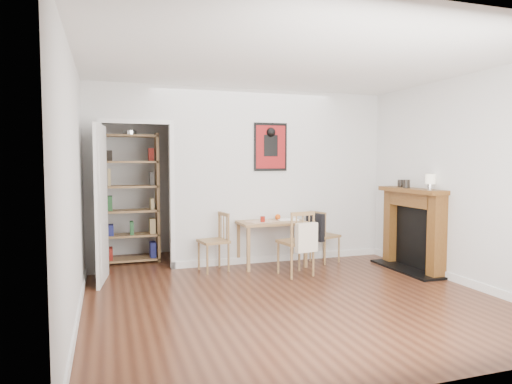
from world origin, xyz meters
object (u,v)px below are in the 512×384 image
object	(u,v)px
chair_left	(213,242)
notebook	(288,220)
red_glass	(263,219)
fireplace	(413,227)
mantel_lamp	(430,180)
chair_right	(324,235)
ceramic_jar_b	(400,183)
ceramic_jar_a	(406,184)
chair_front	(296,242)
dining_table	(271,226)
bookshelf	(131,199)
orange_fruit	(278,217)

from	to	relation	value
chair_left	notebook	world-z (taller)	chair_left
red_glass	fireplace	bearing A→B (deg)	-21.25
mantel_lamp	chair_right	bearing A→B (deg)	130.73
fireplace	ceramic_jar_b	bearing A→B (deg)	87.93
notebook	chair_left	bearing A→B (deg)	-176.48
ceramic_jar_a	chair_front	bearing A→B (deg)	174.41
dining_table	fireplace	xyz separation A→B (m)	(1.83, -0.85, 0.03)
bookshelf	red_glass	distance (m)	2.05
dining_table	red_glass	xyz separation A→B (m)	(-0.16, -0.08, 0.12)
notebook	chair_right	bearing A→B (deg)	-5.15
chair_right	ceramic_jar_a	bearing A→B (deg)	-40.51
chair_right	mantel_lamp	distance (m)	1.75
chair_front	notebook	xyz separation A→B (m)	(0.15, 0.66, 0.22)
dining_table	chair_front	bearing A→B (deg)	-78.58
mantel_lamp	ceramic_jar_a	world-z (taller)	mantel_lamp
dining_table	ceramic_jar_b	distance (m)	2.01
chair_right	mantel_lamp	xyz separation A→B (m)	(0.99, -1.15, 0.88)
orange_fruit	bookshelf	bearing A→B (deg)	159.03
chair_right	mantel_lamp	bearing A→B (deg)	-49.27
chair_left	chair_right	world-z (taller)	chair_left
chair_right	mantel_lamp	size ratio (longest dim) A/B	3.81
chair_left	chair_front	size ratio (longest dim) A/B	0.93
chair_left	bookshelf	world-z (taller)	bookshelf
chair_right	ceramic_jar_a	xyz separation A→B (m)	(0.90, -0.77, 0.81)
bookshelf	ceramic_jar_b	xyz separation A→B (m)	(3.77, -1.42, 0.25)
chair_left	chair_right	distance (m)	1.72
ceramic_jar_a	chair_right	bearing A→B (deg)	139.49
ceramic_jar_b	mantel_lamp	bearing A→B (deg)	-90.47
fireplace	red_glass	world-z (taller)	fireplace
chair_left	dining_table	bearing A→B (deg)	2.53
chair_left	ceramic_jar_a	xyz separation A→B (m)	(2.62, -0.75, 0.81)
red_glass	ceramic_jar_b	bearing A→B (deg)	-12.27
notebook	orange_fruit	bearing A→B (deg)	147.83
chair_front	notebook	bearing A→B (deg)	77.41
chair_right	notebook	world-z (taller)	chair_right
bookshelf	fireplace	distance (m)	4.17
fireplace	ceramic_jar_a	size ratio (longest dim) A/B	10.59
chair_left	red_glass	distance (m)	0.78
chair_left	chair_front	xyz separation A→B (m)	(1.00, -0.59, 0.04)
chair_front	red_glass	size ratio (longest dim) A/B	10.26
dining_table	chair_left	size ratio (longest dim) A/B	1.18
fireplace	mantel_lamp	distance (m)	0.74
chair_left	fireplace	bearing A→B (deg)	-16.69
chair_left	chair_front	bearing A→B (deg)	-30.35
bookshelf	red_glass	xyz separation A→B (m)	(1.77, -0.99, -0.26)
fireplace	orange_fruit	distance (m)	1.94
red_glass	chair_front	bearing A→B (deg)	-62.34
chair_front	notebook	size ratio (longest dim) A/B	3.04
dining_table	fireplace	bearing A→B (deg)	-24.94
dining_table	mantel_lamp	world-z (taller)	mantel_lamp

